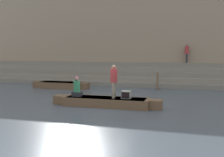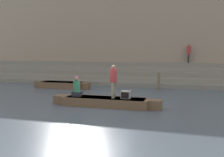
{
  "view_description": "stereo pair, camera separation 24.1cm",
  "coord_description": "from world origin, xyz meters",
  "px_view_note": "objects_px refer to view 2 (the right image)",
  "views": [
    {
      "loc": [
        4.11,
        -13.51,
        2.86
      ],
      "look_at": [
        0.06,
        0.77,
        1.36
      ],
      "focal_mm": 42.0,
      "sensor_mm": 36.0,
      "label": 1
    },
    {
      "loc": [
        4.34,
        -13.45,
        2.86
      ],
      "look_at": [
        0.06,
        0.77,
        1.36
      ],
      "focal_mm": 42.0,
      "sensor_mm": 36.0,
      "label": 2
    }
  ],
  "objects_px": {
    "person_standing": "(113,79)",
    "tv_set": "(126,95)",
    "mooring_post": "(159,81)",
    "person_on_steps": "(189,52)",
    "person_rowing": "(77,88)",
    "moored_boat_shore": "(62,85)",
    "rowboat_main": "(105,102)"
  },
  "relations": [
    {
      "from": "person_standing",
      "to": "tv_set",
      "type": "distance_m",
      "value": 1.04
    },
    {
      "from": "person_standing",
      "to": "mooring_post",
      "type": "xyz_separation_m",
      "value": [
        1.55,
        6.86,
        -0.79
      ]
    },
    {
      "from": "person_standing",
      "to": "person_on_steps",
      "type": "bearing_deg",
      "value": 69.08
    },
    {
      "from": "person_rowing",
      "to": "mooring_post",
      "type": "bearing_deg",
      "value": 57.16
    },
    {
      "from": "person_rowing",
      "to": "moored_boat_shore",
      "type": "xyz_separation_m",
      "value": [
        -3.91,
        5.79,
        -0.64
      ]
    },
    {
      "from": "mooring_post",
      "to": "moored_boat_shore",
      "type": "bearing_deg",
      "value": -171.87
    },
    {
      "from": "person_rowing",
      "to": "mooring_post",
      "type": "relative_size",
      "value": 0.81
    },
    {
      "from": "rowboat_main",
      "to": "mooring_post",
      "type": "distance_m",
      "value": 7.13
    },
    {
      "from": "moored_boat_shore",
      "to": "person_standing",
      "type": "bearing_deg",
      "value": -45.8
    },
    {
      "from": "tv_set",
      "to": "moored_boat_shore",
      "type": "height_order",
      "value": "tv_set"
    },
    {
      "from": "moored_boat_shore",
      "to": "rowboat_main",
      "type": "bearing_deg",
      "value": -47.9
    },
    {
      "from": "person_rowing",
      "to": "moored_boat_shore",
      "type": "height_order",
      "value": "person_rowing"
    },
    {
      "from": "moored_boat_shore",
      "to": "mooring_post",
      "type": "xyz_separation_m",
      "value": [
        7.55,
        1.08,
        0.41
      ]
    },
    {
      "from": "person_standing",
      "to": "person_rowing",
      "type": "bearing_deg",
      "value": 178.01
    },
    {
      "from": "tv_set",
      "to": "mooring_post",
      "type": "relative_size",
      "value": 0.37
    },
    {
      "from": "person_standing",
      "to": "person_rowing",
      "type": "distance_m",
      "value": 2.16
    },
    {
      "from": "person_rowing",
      "to": "mooring_post",
      "type": "xyz_separation_m",
      "value": [
        3.64,
        6.86,
        -0.23
      ]
    },
    {
      "from": "person_standing",
      "to": "mooring_post",
      "type": "height_order",
      "value": "person_standing"
    },
    {
      "from": "person_rowing",
      "to": "tv_set",
      "type": "bearing_deg",
      "value": -2.79
    },
    {
      "from": "rowboat_main",
      "to": "mooring_post",
      "type": "bearing_deg",
      "value": 76.51
    },
    {
      "from": "moored_boat_shore",
      "to": "person_on_steps",
      "type": "xyz_separation_m",
      "value": [
        9.64,
        4.96,
        2.6
      ]
    },
    {
      "from": "rowboat_main",
      "to": "person_on_steps",
      "type": "distance_m",
      "value": 11.77
    },
    {
      "from": "person_rowing",
      "to": "moored_boat_shore",
      "type": "bearing_deg",
      "value": 119.14
    },
    {
      "from": "moored_boat_shore",
      "to": "mooring_post",
      "type": "bearing_deg",
      "value": 6.26
    },
    {
      "from": "tv_set",
      "to": "mooring_post",
      "type": "bearing_deg",
      "value": 75.5
    },
    {
      "from": "person_rowing",
      "to": "moored_boat_shore",
      "type": "distance_m",
      "value": 7.01
    },
    {
      "from": "person_rowing",
      "to": "person_standing",
      "type": "bearing_deg",
      "value": -4.71
    },
    {
      "from": "person_rowing",
      "to": "rowboat_main",
      "type": "bearing_deg",
      "value": -3.94
    },
    {
      "from": "person_on_steps",
      "to": "moored_boat_shore",
      "type": "bearing_deg",
      "value": -177.21
    },
    {
      "from": "person_rowing",
      "to": "person_on_steps",
      "type": "distance_m",
      "value": 12.34
    },
    {
      "from": "rowboat_main",
      "to": "moored_boat_shore",
      "type": "relative_size",
      "value": 1.27
    },
    {
      "from": "rowboat_main",
      "to": "person_rowing",
      "type": "bearing_deg",
      "value": -176.24
    }
  ]
}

